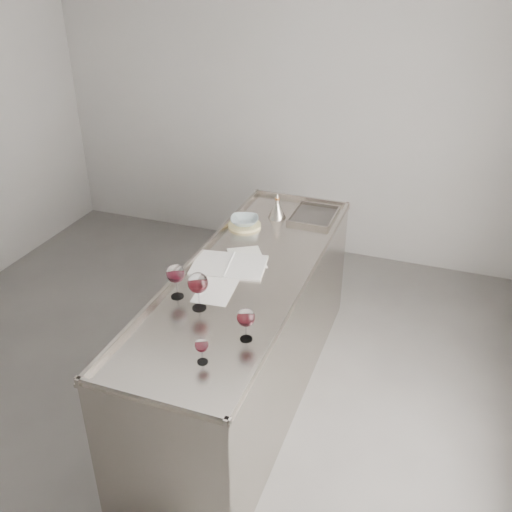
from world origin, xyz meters
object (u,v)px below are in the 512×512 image
(wine_glass_left, at_px, (176,274))
(wine_glass_middle, at_px, (198,284))
(counter, at_px, (247,334))
(wine_funnel, at_px, (277,210))
(wine_glass_right, at_px, (246,318))
(ceramic_bowl, at_px, (245,221))
(notebook, at_px, (229,265))
(wine_glass_small, at_px, (202,346))

(wine_glass_left, relative_size, wine_glass_middle, 0.94)
(counter, bearing_deg, wine_funnel, 95.26)
(wine_glass_right, bearing_deg, ceramic_bowl, 111.47)
(notebook, distance_m, wine_funnel, 0.78)
(wine_glass_middle, distance_m, ceramic_bowl, 1.06)
(wine_glass_small, bearing_deg, wine_glass_right, 61.18)
(ceramic_bowl, xyz_separation_m, wine_funnel, (0.17, 0.22, 0.01))
(wine_glass_right, xyz_separation_m, wine_glass_small, (-0.13, -0.24, -0.03))
(ceramic_bowl, bearing_deg, wine_glass_middle, -82.60)
(wine_glass_left, bearing_deg, wine_glass_middle, -20.55)
(counter, relative_size, wine_funnel, 12.47)
(counter, xyz_separation_m, ceramic_bowl, (-0.24, 0.59, 0.51))
(counter, xyz_separation_m, wine_glass_left, (-0.28, -0.39, 0.61))
(ceramic_bowl, bearing_deg, wine_glass_small, -76.63)
(wine_glass_small, relative_size, wine_funnel, 0.70)
(wine_glass_left, height_order, wine_glass_middle, wine_glass_middle)
(counter, xyz_separation_m, wine_glass_small, (0.10, -0.86, 0.56))
(ceramic_bowl, bearing_deg, wine_glass_left, -91.82)
(wine_glass_middle, height_order, wine_glass_right, wine_glass_middle)
(wine_glass_right, bearing_deg, wine_glass_small, -118.82)
(wine_glass_middle, distance_m, wine_glass_small, 0.47)
(wine_glass_left, relative_size, ceramic_bowl, 1.05)
(wine_glass_right, bearing_deg, notebook, 119.12)
(wine_glass_middle, relative_size, wine_funnel, 1.14)
(wine_glass_small, height_order, wine_funnel, wine_funnel)
(wine_glass_left, distance_m, ceramic_bowl, 0.99)
(wine_glass_left, bearing_deg, counter, 54.63)
(counter, bearing_deg, ceramic_bowl, 112.34)
(wine_glass_right, height_order, ceramic_bowl, wine_glass_right)
(ceramic_bowl, bearing_deg, counter, -67.66)
(wine_glass_right, distance_m, notebook, 0.76)
(wine_glass_right, bearing_deg, wine_glass_left, 155.20)
(counter, distance_m, wine_glass_small, 1.04)
(notebook, bearing_deg, counter, -24.87)
(wine_glass_left, bearing_deg, ceramic_bowl, 88.18)
(counter, distance_m, ceramic_bowl, 0.82)
(wine_glass_small, bearing_deg, wine_funnel, 96.03)
(counter, relative_size, wine_glass_right, 13.33)
(notebook, bearing_deg, wine_glass_small, -85.23)
(counter, height_order, wine_glass_middle, wine_glass_middle)
(wine_glass_middle, bearing_deg, ceramic_bowl, 97.40)
(wine_glass_right, xyz_separation_m, notebook, (-0.37, 0.66, -0.12))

